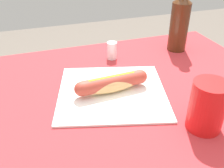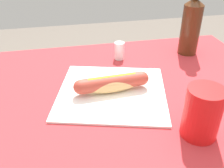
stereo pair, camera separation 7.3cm
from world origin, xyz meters
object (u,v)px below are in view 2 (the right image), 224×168
object	(u,v)px
soda_bottle	(191,25)
drinking_cup	(202,113)
hot_dog	(112,83)
salt_shaker	(119,51)

from	to	relation	value
soda_bottle	drinking_cup	xyz separation A→B (m)	(-0.18, -0.42, -0.05)
hot_dog	drinking_cup	xyz separation A→B (m)	(0.16, -0.21, 0.03)
soda_bottle	drinking_cup	distance (m)	0.46
hot_dog	drinking_cup	bearing A→B (deg)	-52.69
hot_dog	drinking_cup	size ratio (longest dim) A/B	1.79
drinking_cup	soda_bottle	bearing A→B (deg)	67.43
soda_bottle	hot_dog	bearing A→B (deg)	-147.52
drinking_cup	salt_shaker	bearing A→B (deg)	101.65
hot_dog	soda_bottle	bearing A→B (deg)	32.48
drinking_cup	salt_shaker	size ratio (longest dim) A/B	1.97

